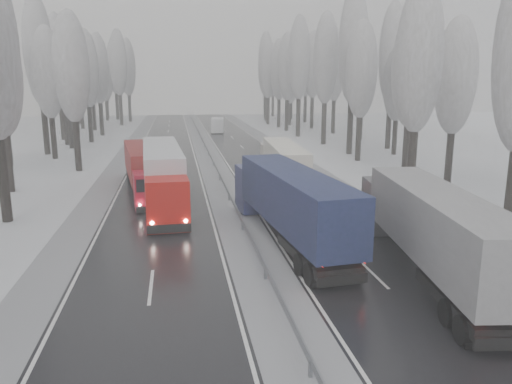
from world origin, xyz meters
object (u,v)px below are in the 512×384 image
object	(u,v)px
truck_red_red	(142,166)
box_truck_distant	(218,125)
truck_grey_tarp	(429,224)
truck_red_white	(163,172)
truck_blue_box	(287,199)
truck_cream_box	(283,161)

from	to	relation	value
truck_red_red	box_truck_distant	bearing A→B (deg)	69.98
truck_grey_tarp	truck_red_white	bearing A→B (deg)	136.01
truck_blue_box	truck_red_red	size ratio (longest dim) A/B	1.18
truck_blue_box	truck_red_white	world-z (taller)	truck_red_white
truck_cream_box	truck_red_red	distance (m)	12.09
truck_cream_box	box_truck_distant	world-z (taller)	truck_cream_box
truck_grey_tarp	box_truck_distant	world-z (taller)	truck_grey_tarp
truck_grey_tarp	truck_red_red	size ratio (longest dim) A/B	1.18
truck_blue_box	truck_cream_box	xyz separation A→B (m)	(3.00, 15.19, -0.27)
truck_grey_tarp	truck_red_red	distance (m)	25.67
truck_cream_box	box_truck_distant	xyz separation A→B (m)	(-1.66, 48.06, -0.89)
truck_blue_box	truck_cream_box	bearing A→B (deg)	72.96
truck_grey_tarp	truck_cream_box	bearing A→B (deg)	104.13
truck_grey_tarp	truck_blue_box	bearing A→B (deg)	139.33
truck_red_white	truck_cream_box	bearing A→B (deg)	23.93
truck_blue_box	truck_red_red	xyz separation A→B (m)	(-9.09, 15.00, -0.37)
truck_cream_box	box_truck_distant	bearing A→B (deg)	95.41
truck_grey_tarp	truck_red_white	size ratio (longest dim) A/B	0.99
truck_cream_box	truck_red_white	bearing A→B (deg)	-149.27
box_truck_distant	truck_red_red	xyz separation A→B (m)	(-10.43, -48.24, 0.78)
truck_cream_box	box_truck_distant	size ratio (longest dim) A/B	2.08
truck_cream_box	truck_grey_tarp	bearing A→B (deg)	-79.91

